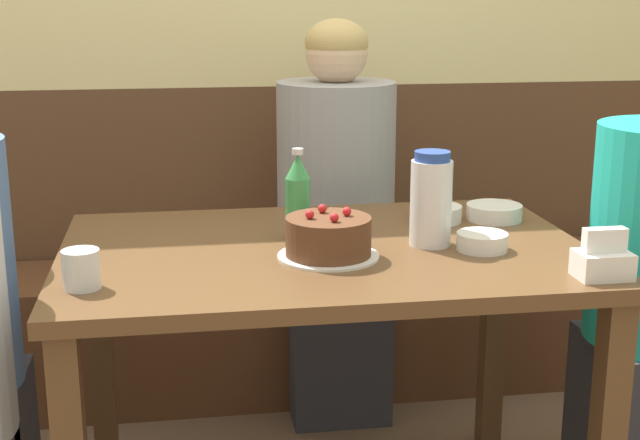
{
  "coord_description": "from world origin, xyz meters",
  "views": [
    {
      "loc": [
        -0.32,
        -1.94,
        1.3
      ],
      "look_at": [
        -0.0,
        0.05,
        0.78
      ],
      "focal_mm": 50.0,
      "sensor_mm": 36.0,
      "label": 1
    }
  ],
  "objects_px": {
    "water_pitcher": "(431,200)",
    "glass_water_tall": "(81,269)",
    "soju_bottle": "(298,196)",
    "bowl_side_dish": "(482,242)",
    "napkin_holder": "(603,260)",
    "person_teal_shirt": "(336,227)",
    "bowl_soup_white": "(436,213)",
    "birthday_cake": "(328,238)",
    "bowl_rice_small": "(494,212)",
    "bench_seat": "(284,327)"
  },
  "relations": [
    {
      "from": "water_pitcher",
      "to": "glass_water_tall",
      "type": "relative_size",
      "value": 2.79
    },
    {
      "from": "water_pitcher",
      "to": "glass_water_tall",
      "type": "xyz_separation_m",
      "value": [
        -0.76,
        -0.19,
        -0.07
      ]
    },
    {
      "from": "water_pitcher",
      "to": "soju_bottle",
      "type": "xyz_separation_m",
      "value": [
        -0.29,
        0.1,
        -0.0
      ]
    },
    {
      "from": "bowl_side_dish",
      "to": "soju_bottle",
      "type": "bearing_deg",
      "value": 158.05
    },
    {
      "from": "napkin_holder",
      "to": "person_teal_shirt",
      "type": "height_order",
      "value": "person_teal_shirt"
    },
    {
      "from": "glass_water_tall",
      "to": "person_teal_shirt",
      "type": "xyz_separation_m",
      "value": [
        0.66,
        0.88,
        -0.17
      ]
    },
    {
      "from": "bowl_soup_white",
      "to": "bowl_side_dish",
      "type": "xyz_separation_m",
      "value": [
        0.03,
        -0.27,
        -0.0
      ]
    },
    {
      "from": "bowl_side_dish",
      "to": "birthday_cake",
      "type": "bearing_deg",
      "value": -179.98
    },
    {
      "from": "person_teal_shirt",
      "to": "bowl_side_dish",
      "type": "bearing_deg",
      "value": 15.24
    },
    {
      "from": "bowl_rice_small",
      "to": "bowl_side_dish",
      "type": "distance_m",
      "value": 0.29
    },
    {
      "from": "birthday_cake",
      "to": "bowl_rice_small",
      "type": "bearing_deg",
      "value": 28.82
    },
    {
      "from": "water_pitcher",
      "to": "bowl_soup_white",
      "type": "distance_m",
      "value": 0.24
    },
    {
      "from": "birthday_cake",
      "to": "water_pitcher",
      "type": "height_order",
      "value": "water_pitcher"
    },
    {
      "from": "bowl_side_dish",
      "to": "glass_water_tall",
      "type": "distance_m",
      "value": 0.88
    },
    {
      "from": "water_pitcher",
      "to": "bowl_soup_white",
      "type": "bearing_deg",
      "value": 70.31
    },
    {
      "from": "napkin_holder",
      "to": "water_pitcher",
      "type": "bearing_deg",
      "value": 133.63
    },
    {
      "from": "birthday_cake",
      "to": "person_teal_shirt",
      "type": "bearing_deg",
      "value": 78.63
    },
    {
      "from": "soju_bottle",
      "to": "napkin_holder",
      "type": "relative_size",
      "value": 1.97
    },
    {
      "from": "soju_bottle",
      "to": "bowl_rice_small",
      "type": "distance_m",
      "value": 0.54
    },
    {
      "from": "bench_seat",
      "to": "napkin_holder",
      "type": "distance_m",
      "value": 1.38
    },
    {
      "from": "bench_seat",
      "to": "bowl_rice_small",
      "type": "xyz_separation_m",
      "value": [
        0.47,
        -0.65,
        0.54
      ]
    },
    {
      "from": "napkin_holder",
      "to": "glass_water_tall",
      "type": "distance_m",
      "value": 1.05
    },
    {
      "from": "bench_seat",
      "to": "bowl_rice_small",
      "type": "bearing_deg",
      "value": -54.27
    },
    {
      "from": "bowl_soup_white",
      "to": "bowl_side_dish",
      "type": "relative_size",
      "value": 1.14
    },
    {
      "from": "napkin_holder",
      "to": "bowl_side_dish",
      "type": "xyz_separation_m",
      "value": [
        -0.18,
        0.23,
        -0.02
      ]
    },
    {
      "from": "bowl_rice_small",
      "to": "glass_water_tall",
      "type": "xyz_separation_m",
      "value": [
        -0.99,
        -0.39,
        0.02
      ]
    },
    {
      "from": "soju_bottle",
      "to": "glass_water_tall",
      "type": "height_order",
      "value": "soju_bottle"
    },
    {
      "from": "bench_seat",
      "to": "napkin_holder",
      "type": "relative_size",
      "value": 24.26
    },
    {
      "from": "water_pitcher",
      "to": "person_teal_shirt",
      "type": "height_order",
      "value": "person_teal_shirt"
    },
    {
      "from": "bowl_rice_small",
      "to": "bowl_side_dish",
      "type": "bearing_deg",
      "value": -115.18
    },
    {
      "from": "napkin_holder",
      "to": "person_teal_shirt",
      "type": "xyz_separation_m",
      "value": [
        -0.38,
        0.98,
        -0.17
      ]
    },
    {
      "from": "bowl_soup_white",
      "to": "bowl_rice_small",
      "type": "height_order",
      "value": "same"
    },
    {
      "from": "bowl_soup_white",
      "to": "napkin_holder",
      "type": "bearing_deg",
      "value": -67.83
    },
    {
      "from": "water_pitcher",
      "to": "bench_seat",
      "type": "bearing_deg",
      "value": 105.87
    },
    {
      "from": "soju_bottle",
      "to": "bench_seat",
      "type": "bearing_deg",
      "value": 86.16
    },
    {
      "from": "bench_seat",
      "to": "glass_water_tall",
      "type": "xyz_separation_m",
      "value": [
        -0.52,
        -1.05,
        0.56
      ]
    },
    {
      "from": "napkin_holder",
      "to": "bowl_soup_white",
      "type": "relative_size",
      "value": 0.83
    },
    {
      "from": "soju_bottle",
      "to": "bowl_rice_small",
      "type": "bearing_deg",
      "value": 11.01
    },
    {
      "from": "birthday_cake",
      "to": "water_pitcher",
      "type": "distance_m",
      "value": 0.26
    },
    {
      "from": "bench_seat",
      "to": "person_teal_shirt",
      "type": "distance_m",
      "value": 0.44
    },
    {
      "from": "birthday_cake",
      "to": "bowl_rice_small",
      "type": "distance_m",
      "value": 0.54
    },
    {
      "from": "napkin_holder",
      "to": "bowl_soup_white",
      "type": "height_order",
      "value": "napkin_holder"
    },
    {
      "from": "soju_bottle",
      "to": "person_teal_shirt",
      "type": "height_order",
      "value": "person_teal_shirt"
    },
    {
      "from": "soju_bottle",
      "to": "bowl_rice_small",
      "type": "xyz_separation_m",
      "value": [
        0.52,
        0.1,
        -0.08
      ]
    },
    {
      "from": "bowl_rice_small",
      "to": "bowl_side_dish",
      "type": "height_order",
      "value": "same"
    },
    {
      "from": "glass_water_tall",
      "to": "bench_seat",
      "type": "bearing_deg",
      "value": 63.6
    },
    {
      "from": "water_pitcher",
      "to": "bowl_rice_small",
      "type": "xyz_separation_m",
      "value": [
        0.23,
        0.2,
        -0.09
      ]
    },
    {
      "from": "bowl_rice_small",
      "to": "water_pitcher",
      "type": "bearing_deg",
      "value": -138.59
    },
    {
      "from": "birthday_cake",
      "to": "napkin_holder",
      "type": "height_order",
      "value": "birthday_cake"
    },
    {
      "from": "bowl_side_dish",
      "to": "glass_water_tall",
      "type": "xyz_separation_m",
      "value": [
        -0.87,
        -0.13,
        0.02
      ]
    }
  ]
}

